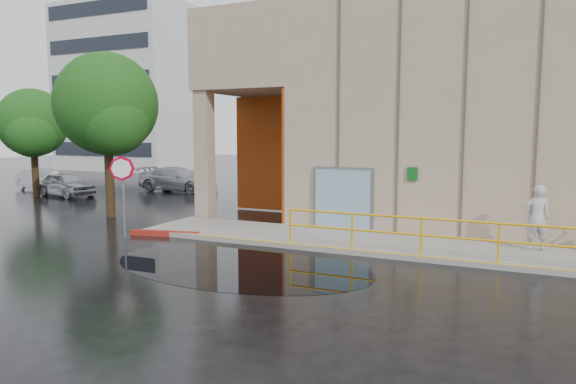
% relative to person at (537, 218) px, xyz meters
% --- Properties ---
extents(ground, '(120.00, 120.00, 0.00)m').
position_rel_person_xyz_m(ground, '(-6.09, -5.10, -1.07)').
color(ground, black).
rests_on(ground, ground).
extents(sidewalk, '(20.00, 3.00, 0.15)m').
position_rel_person_xyz_m(sidewalk, '(-2.09, -0.60, -0.99)').
color(sidewalk, gray).
rests_on(sidewalk, ground).
extents(building, '(20.00, 10.17, 8.00)m').
position_rel_person_xyz_m(building, '(-0.99, 5.89, 3.14)').
color(building, tan).
rests_on(building, ground).
extents(guardrail, '(9.56, 0.06, 1.03)m').
position_rel_person_xyz_m(guardrail, '(-1.84, -1.95, -0.39)').
color(guardrail, '#FFB60D').
rests_on(guardrail, sidewalk).
extents(distant_building, '(12.00, 8.08, 15.00)m').
position_rel_person_xyz_m(distant_building, '(-34.09, 22.88, 6.44)').
color(distant_building, silver).
rests_on(distant_building, ground).
extents(person, '(0.75, 0.58, 1.83)m').
position_rel_person_xyz_m(person, '(0.00, 0.00, 0.00)').
color(person, '#B7B6BB').
rests_on(person, sidewalk).
extents(stop_sign, '(0.67, 0.50, 2.65)m').
position_rel_person_xyz_m(stop_sign, '(-12.15, -2.77, 0.86)').
color(stop_sign, slate).
rests_on(stop_sign, ground).
extents(red_curb, '(2.38, 0.69, 0.18)m').
position_rel_person_xyz_m(red_curb, '(-11.09, -2.06, -0.98)').
color(red_curb, maroon).
rests_on(red_curb, ground).
extents(puddle, '(7.37, 4.76, 0.01)m').
position_rel_person_xyz_m(puddle, '(-6.97, -4.29, -1.06)').
color(puddle, black).
rests_on(puddle, ground).
extents(car_a, '(4.06, 2.27, 1.31)m').
position_rel_person_xyz_m(car_a, '(-22.67, 4.48, -0.41)').
color(car_a, silver).
rests_on(car_a, ground).
extents(car_b, '(4.29, 2.36, 1.34)m').
position_rel_person_xyz_m(car_b, '(-26.23, 5.97, -0.40)').
color(car_b, silver).
rests_on(car_b, ground).
extents(car_c, '(4.88, 2.01, 1.41)m').
position_rel_person_xyz_m(car_c, '(-18.66, 8.98, -0.36)').
color(car_c, '#AAACB2').
rests_on(car_c, ground).
extents(tree_near, '(4.05, 4.05, 6.57)m').
position_rel_person_xyz_m(tree_near, '(-15.43, 0.20, 3.31)').
color(tree_near, black).
rests_on(tree_near, ground).
extents(tree_far, '(3.64, 3.62, 5.74)m').
position_rel_person_xyz_m(tree_far, '(-24.00, 3.70, 2.72)').
color(tree_far, black).
rests_on(tree_far, ground).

